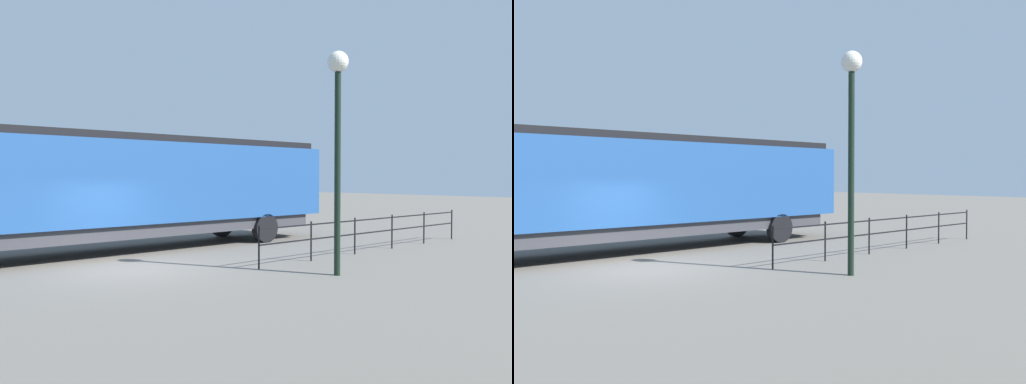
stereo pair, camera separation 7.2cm
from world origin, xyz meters
TOP-DOWN VIEW (x-y plane):
  - ground_plane at (0.00, 0.00)m, footprint 120.00×120.00m
  - locomotive at (-3.29, 2.06)m, footprint 3.01×16.35m
  - lamp_post at (4.30, 3.47)m, footprint 0.54×0.54m
  - platform_fence at (2.31, 7.81)m, footprint 0.05×10.54m

SIDE VIEW (x-z plane):
  - ground_plane at x=0.00m, z-range 0.00..0.00m
  - platform_fence at x=2.31m, z-range 0.18..1.37m
  - locomotive at x=-3.29m, z-range 0.25..4.17m
  - lamp_post at x=4.30m, z-range 1.29..6.99m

